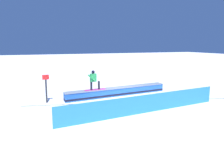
% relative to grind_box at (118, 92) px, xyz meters
% --- Properties ---
extents(ground_plane, '(120.00, 120.00, 0.00)m').
position_rel_grind_box_xyz_m(ground_plane, '(0.00, 0.00, -0.27)').
color(ground_plane, white).
extents(grind_box, '(7.56, 1.20, 0.59)m').
position_rel_grind_box_xyz_m(grind_box, '(0.00, 0.00, 0.00)').
color(grind_box, blue).
rests_on(grind_box, ground_plane).
extents(snowboarder, '(1.47, 0.43, 1.32)m').
position_rel_grind_box_xyz_m(snowboarder, '(1.79, 0.13, 1.02)').
color(snowboarder, '#C8278D').
rests_on(snowboarder, grind_box).
extents(safety_fence, '(9.60, 0.78, 0.98)m').
position_rel_grind_box_xyz_m(safety_fence, '(0.00, 3.85, 0.22)').
color(safety_fence, '#297DDC').
rests_on(safety_fence, ground_plane).
extents(trail_marker, '(0.40, 0.10, 1.76)m').
position_rel_grind_box_xyz_m(trail_marker, '(4.80, 0.01, 0.68)').
color(trail_marker, '#262628').
rests_on(trail_marker, ground_plane).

